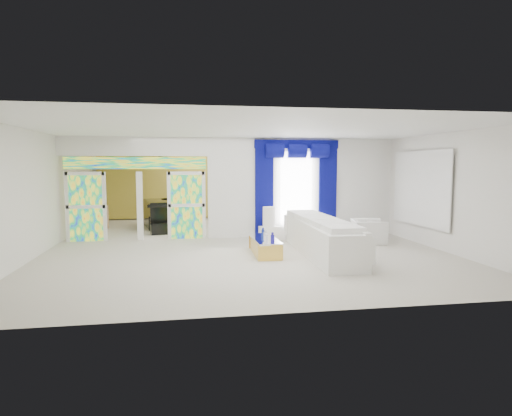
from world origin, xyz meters
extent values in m
plane|color=#B7AF9E|center=(0.00, 0.00, 0.00)|extent=(12.00, 12.00, 0.00)
cube|color=white|center=(2.15, 1.00, 1.50)|extent=(5.70, 0.18, 3.00)
cube|color=white|center=(-2.85, 1.00, 2.73)|extent=(4.30, 0.18, 0.55)
cube|color=#994C3F|center=(-4.28, 1.00, 1.00)|extent=(0.95, 0.04, 2.00)
cube|color=#994C3F|center=(-1.42, 1.00, 1.00)|extent=(0.95, 0.04, 2.00)
cube|color=#994C3F|center=(-2.85, 1.00, 2.25)|extent=(4.00, 0.05, 0.35)
cube|color=white|center=(1.90, 0.90, 1.45)|extent=(1.00, 0.02, 2.30)
cube|color=#030949|center=(0.90, 0.87, 1.40)|extent=(0.55, 0.10, 2.80)
cube|color=#030949|center=(2.90, 0.87, 1.40)|extent=(0.55, 0.10, 2.80)
cube|color=#030949|center=(1.90, 0.87, 2.82)|extent=(2.60, 0.12, 0.25)
cube|color=white|center=(4.94, -1.00, 1.55)|extent=(0.04, 2.70, 1.90)
cube|color=#B4972B|center=(0.00, 5.90, 1.50)|extent=(9.70, 0.12, 2.90)
cube|color=white|center=(1.80, -1.95, 0.40)|extent=(1.04, 4.20, 0.80)
cube|color=gold|center=(0.45, -1.65, 0.19)|extent=(0.62, 1.70, 0.37)
cube|color=white|center=(1.26, 0.45, 0.19)|extent=(1.18, 0.46, 0.38)
cylinder|color=white|center=(0.96, 0.45, 0.67)|extent=(0.36, 0.36, 0.58)
imported|color=white|center=(3.63, -0.56, 0.32)|extent=(1.05, 1.15, 0.65)
cube|color=black|center=(-2.07, 3.60, 0.48)|extent=(1.79, 2.14, 0.96)
cube|color=black|center=(-2.07, 2.00, 0.16)|extent=(1.03, 0.56, 0.32)
cube|color=tan|center=(-4.38, 3.43, 0.40)|extent=(0.59, 0.54, 0.80)
sphere|color=gold|center=(-2.30, 3.40, 2.65)|extent=(0.60, 0.60, 0.60)
cylinder|color=silver|center=(0.52, -1.36, 0.43)|extent=(0.11, 0.11, 0.12)
cylinder|color=#1C1594|center=(0.51, -2.24, 0.47)|extent=(0.09, 0.09, 0.20)
cylinder|color=navy|center=(0.49, -1.16, 0.45)|extent=(0.08, 0.08, 0.16)
cylinder|color=white|center=(0.40, -2.02, 0.45)|extent=(0.10, 0.10, 0.14)
camera|label=1|loc=(-1.54, -12.13, 2.18)|focal=30.75mm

